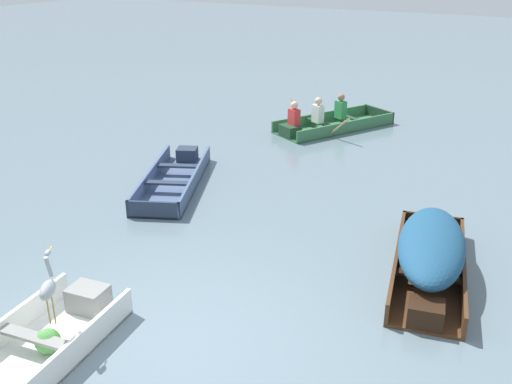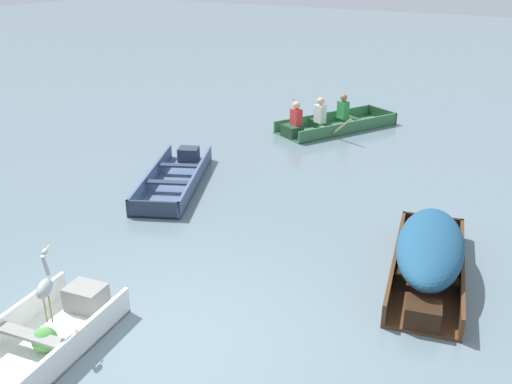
# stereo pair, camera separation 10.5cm
# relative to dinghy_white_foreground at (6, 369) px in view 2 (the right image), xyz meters

# --- Properties ---
(ground_plane) EXTENTS (80.00, 80.00, 0.00)m
(ground_plane) POSITION_rel_dinghy_white_foreground_xyz_m (1.09, 1.36, -0.13)
(ground_plane) COLOR slate
(dinghy_white_foreground) EXTENTS (1.48, 3.30, 0.36)m
(dinghy_white_foreground) POSITION_rel_dinghy_white_foreground_xyz_m (0.00, 0.00, 0.00)
(dinghy_white_foreground) COLOR white
(dinghy_white_foreground) RESTS_ON ground
(skiff_dark_varnish_near_moored) EXTENTS (1.52, 2.94, 0.74)m
(skiff_dark_varnish_near_moored) POSITION_rel_dinghy_white_foreground_xyz_m (3.25, 4.31, 0.27)
(skiff_dark_varnish_near_moored) COLOR #4C2D19
(skiff_dark_varnish_near_moored) RESTS_ON ground
(skiff_slate_blue_mid_moored) EXTENTS (2.12, 3.15, 0.32)m
(skiff_slate_blue_mid_moored) POSITION_rel_dinghy_white_foreground_xyz_m (-1.93, 5.33, -0.03)
(skiff_slate_blue_mid_moored) COLOR #475B7F
(skiff_slate_blue_mid_moored) RESTS_ON ground
(rowboat_green_with_crew) EXTENTS (2.49, 3.30, 0.88)m
(rowboat_green_with_crew) POSITION_rel_dinghy_white_foreground_xyz_m (-0.81, 10.16, 0.06)
(rowboat_green_with_crew) COLOR #387047
(rowboat_green_with_crew) RESTS_ON ground
(heron_on_dinghy) EXTENTS (0.30, 0.43, 0.84)m
(heron_on_dinghy) POSITION_rel_dinghy_white_foreground_xyz_m (0.02, 0.61, 0.69)
(heron_on_dinghy) COLOR olive
(heron_on_dinghy) RESTS_ON dinghy_white_foreground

